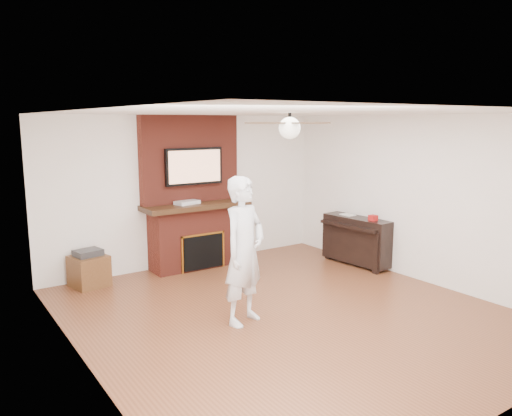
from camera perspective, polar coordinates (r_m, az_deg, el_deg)
room_shell at (r=6.12m, az=3.75°, el=-0.95°), size 5.36×5.86×2.86m
fireplace at (r=8.29m, az=-7.13°, el=0.06°), size 1.78×0.64×2.50m
tv at (r=8.17m, az=-7.09°, el=4.76°), size 1.00×0.08×0.60m
ceiling_fan at (r=6.02m, az=3.87°, el=9.22°), size 1.21×1.21×0.31m
person at (r=5.93m, az=-1.35°, el=-4.91°), size 0.76×0.63×1.77m
side_table at (r=7.78m, az=-18.55°, el=-6.67°), size 0.56×0.56×0.55m
piano at (r=8.59m, az=11.45°, el=-3.53°), size 0.56×1.27×0.90m
cable_box at (r=8.12m, az=-7.88°, el=0.64°), size 0.43×0.30×0.06m
candle_orange at (r=8.22m, az=-7.45°, el=-6.75°), size 0.07×0.07×0.12m
candle_green at (r=8.27m, az=-6.95°, el=-6.71°), size 0.07×0.07×0.10m
candle_cream at (r=8.37m, az=-5.98°, el=-6.46°), size 0.08×0.08×0.10m
candle_blue at (r=8.35m, az=-5.54°, el=-6.53°), size 0.06×0.06×0.09m
candle_green_extra at (r=8.43m, az=-4.77°, el=-6.34°), size 0.07×0.07×0.10m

